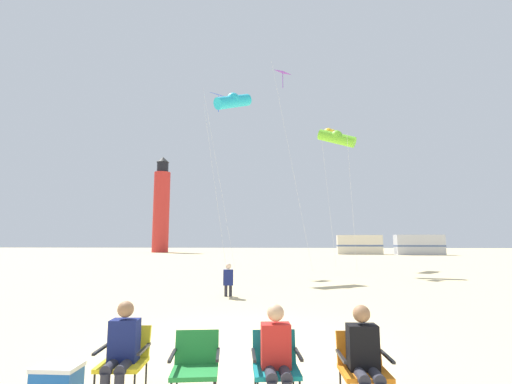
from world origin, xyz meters
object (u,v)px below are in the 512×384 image
Objects in this scene: camp_chair_orange at (362,363)px; kite_diamond_blue at (219,102)px; lighthouse_distant at (161,207)px; spectator_teal_chair at (277,355)px; cooler_box at (57,384)px; kite_flyer_standing at (228,279)px; spectator_orange_chair at (365,356)px; rv_van_silver at (419,245)px; spectator_yellow_chair at (122,349)px; kite_tube_gold at (328,134)px; kite_tube_cyan at (233,101)px; rv_van_cream at (359,245)px; camp_chair_yellow at (125,355)px; kite_tube_lime at (337,138)px; camp_chair_teal at (275,361)px; kite_diamond_violet at (284,82)px; camp_chair_green at (196,361)px.

kite_diamond_blue is at bearing 101.87° from camp_chair_orange.
spectator_teal_chair is at bearing -70.57° from lighthouse_distant.
kite_flyer_standing is (0.87, 8.37, 0.40)m from cooler_box.
spectator_orange_chair is 0.18× the size of rv_van_silver.
kite_tube_gold reaches higher than spectator_yellow_chair.
kite_tube_cyan is (-3.67, 16.15, 9.57)m from camp_chair_orange.
rv_van_cream reaches higher than spectator_orange_chair.
camp_chair_yellow is 21.41m from kite_tube_lime.
lighthouse_distant is (-18.92, 58.70, 7.34)m from camp_chair_yellow.
spectator_orange_chair is 22.51m from kite_diamond_blue.
kite_diamond_violet reaches higher than camp_chair_teal.
camp_chair_yellow is at bearing -110.66° from rv_van_silver.
cooler_box is (-0.75, -0.05, -0.40)m from spectator_yellow_chair.
kite_flyer_standing is (0.11, 8.32, 0.00)m from spectator_yellow_chair.
camp_chair_yellow is 1.00× the size of camp_chair_green.
cooler_box is (-2.62, 0.05, -0.40)m from spectator_teal_chair.
camp_chair_orange is (1.93, 0.08, 0.00)m from camp_chair_green.
rv_van_cream is (10.58, 51.67, 0.78)m from spectator_orange_chair.
rv_van_silver is at bearing 56.47° from kite_diamond_violet.
kite_tube_lime is at bearing 71.89° from camp_chair_teal.
spectator_orange_chair is (0.01, -0.14, 0.11)m from camp_chair_orange.
kite_diamond_blue is 39.57m from rv_van_silver.
kite_tube_gold is at bearing 72.67° from camp_chair_yellow.
camp_chair_teal is 0.07× the size of kite_diamond_blue.
kite_tube_gold reaches higher than rv_van_silver.
lighthouse_distant is (-19.04, 50.52, 7.22)m from kite_flyer_standing.
kite_tube_gold is (5.71, 23.89, 9.73)m from camp_chair_yellow.
spectator_orange_chair is at bearing -96.97° from rv_van_cream.
camp_chair_orange is (2.85, 0.04, -0.11)m from spectator_yellow_chair.
spectator_yellow_chair is at bearing 173.99° from camp_chair_teal.
spectator_teal_chair is at bearing -7.09° from spectator_yellow_chair.
lighthouse_distant reaches higher than spectator_yellow_chair.
camp_chair_green and camp_chair_teal have the same top height.
rv_van_silver is (23.45, 30.34, -9.77)m from kite_diamond_blue.
lighthouse_distant is (-21.78, 58.80, 7.34)m from camp_chair_orange.
camp_chair_orange is 0.13× the size of rv_van_silver.
kite_diamond_blue is 1.29× the size of kite_tube_lime.
lighthouse_distant is 2.54× the size of rv_van_cream.
kite_tube_lime is 34.89m from rv_van_silver.
rv_van_silver is at bearing 52.31° from kite_diamond_blue.
camp_chair_orange is at bearing -5.86° from camp_chair_yellow.
cooler_box is 54.23m from rv_van_silver.
spectator_orange_chair is 52.75m from rv_van_cream.
kite_diamond_blue reaches higher than spectator_orange_chair.
spectator_orange_chair is 63.25m from lighthouse_distant.
rv_van_silver is (15.58, 25.46, -8.84)m from kite_tube_gold.
kite_flyer_standing reaches higher than camp_chair_teal.
spectator_teal_chair is at bearing 177.48° from spectator_orange_chair.
lighthouse_distant is at bearing 103.97° from camp_chair_yellow.
rv_van_cream is (14.25, 35.39, -8.68)m from kite_tube_cyan.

